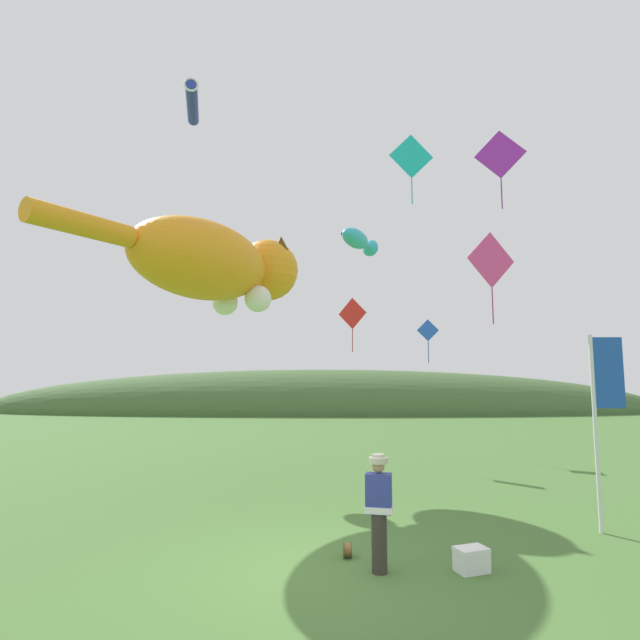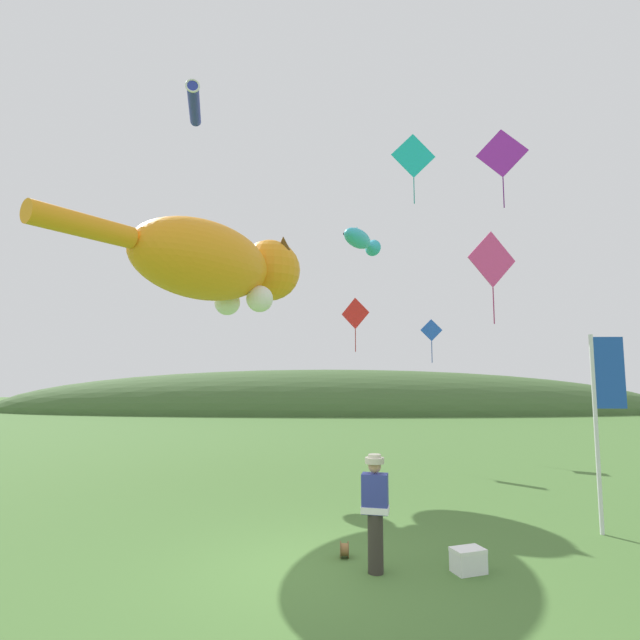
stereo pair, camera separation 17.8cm
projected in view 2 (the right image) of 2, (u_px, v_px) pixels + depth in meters
The scene contains 14 objects.
ground_plane at pixel (315, 573), 7.63m from camera, with size 120.00×120.00×0.00m, color #477033.
distant_hill_ridge at pixel (327, 412), 41.18m from camera, with size 56.58×11.15×6.93m.
festival_attendant at pixel (375, 508), 7.71m from camera, with size 0.46×0.34×1.77m.
kite_spool at pixel (344, 550), 8.26m from camera, with size 0.14×0.26×0.26m.
picnic_cooler at pixel (468, 560), 7.65m from camera, with size 0.57×0.47×0.36m.
festival_banner_pole at pixel (603, 402), 9.73m from camera, with size 0.66×0.08×3.81m.
kite_giant_cat at pixel (220, 265), 15.20m from camera, with size 5.66×7.90×2.75m.
kite_fish_windsock at pixel (360, 240), 17.82m from camera, with size 1.64×2.42×0.73m.
kite_tube_streamer at pixel (194, 104), 15.80m from camera, with size 0.87×2.21×0.44m.
kite_diamond_red at pixel (355, 314), 19.82m from camera, with size 1.08×0.68×2.16m.
kite_diamond_blue at pixel (431, 331), 20.80m from camera, with size 0.93×0.05×1.83m.
kite_diamond_pink at pixel (492, 260), 12.33m from camera, with size 1.34×0.51×2.32m.
kite_diamond_violet at pixel (502, 154), 14.34m from camera, with size 1.40×0.40×2.35m.
kite_diamond_teal at pixel (413, 156), 16.85m from camera, with size 1.54×0.23×2.45m.
Camera 2 is at (0.24, -8.01, 3.01)m, focal length 28.00 mm.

